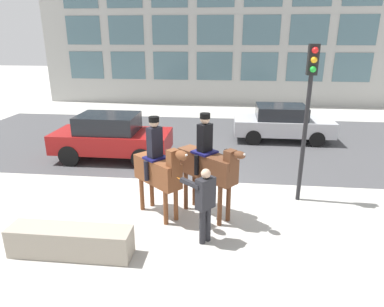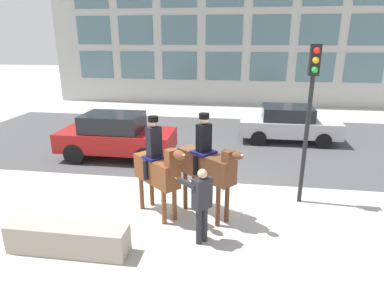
{
  "view_description": "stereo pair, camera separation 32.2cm",
  "coord_description": "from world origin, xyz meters",
  "px_view_note": "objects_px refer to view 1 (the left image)",
  "views": [
    {
      "loc": [
        0.96,
        -9.07,
        4.21
      ],
      "look_at": [
        0.09,
        -0.95,
        1.39
      ],
      "focal_mm": 32.0,
      "sensor_mm": 36.0,
      "label": 1
    },
    {
      "loc": [
        1.28,
        -9.03,
        4.21
      ],
      "look_at": [
        0.09,
        -0.95,
        1.39
      ],
      "focal_mm": 32.0,
      "sensor_mm": 36.0,
      "label": 2
    }
  ],
  "objects_px": {
    "mounted_horse_lead": "(158,168)",
    "planter_ledge": "(71,241)",
    "street_car_near_lane": "(111,137)",
    "traffic_light": "(308,100)",
    "pedestrian_bystander": "(205,200)",
    "mounted_horse_companion": "(208,164)",
    "street_car_far_lane": "(282,122)"
  },
  "relations": [
    {
      "from": "pedestrian_bystander",
      "to": "street_car_far_lane",
      "type": "relative_size",
      "value": 0.42
    },
    {
      "from": "mounted_horse_lead",
      "to": "planter_ledge",
      "type": "xyz_separation_m",
      "value": [
        -1.46,
        -1.79,
        -0.95
      ]
    },
    {
      "from": "street_car_far_lane",
      "to": "planter_ledge",
      "type": "height_order",
      "value": "street_car_far_lane"
    },
    {
      "from": "pedestrian_bystander",
      "to": "traffic_light",
      "type": "relative_size",
      "value": 0.42
    },
    {
      "from": "pedestrian_bystander",
      "to": "traffic_light",
      "type": "bearing_deg",
      "value": -95.2
    },
    {
      "from": "street_car_near_lane",
      "to": "mounted_horse_companion",
      "type": "bearing_deg",
      "value": -45.3
    },
    {
      "from": "mounted_horse_lead",
      "to": "street_car_far_lane",
      "type": "distance_m",
      "value": 7.97
    },
    {
      "from": "planter_ledge",
      "to": "mounted_horse_lead",
      "type": "bearing_deg",
      "value": 50.77
    },
    {
      "from": "mounted_horse_companion",
      "to": "traffic_light",
      "type": "xyz_separation_m",
      "value": [
        2.4,
        1.09,
        1.35
      ]
    },
    {
      "from": "mounted_horse_lead",
      "to": "traffic_light",
      "type": "xyz_separation_m",
      "value": [
        3.55,
        1.23,
        1.45
      ]
    },
    {
      "from": "traffic_light",
      "to": "planter_ledge",
      "type": "xyz_separation_m",
      "value": [
        -5.01,
        -3.02,
        -2.4
      ]
    },
    {
      "from": "mounted_horse_companion",
      "to": "pedestrian_bystander",
      "type": "height_order",
      "value": "mounted_horse_companion"
    },
    {
      "from": "mounted_horse_lead",
      "to": "traffic_light",
      "type": "height_order",
      "value": "traffic_light"
    },
    {
      "from": "mounted_horse_lead",
      "to": "mounted_horse_companion",
      "type": "distance_m",
      "value": 1.17
    },
    {
      "from": "mounted_horse_lead",
      "to": "mounted_horse_companion",
      "type": "height_order",
      "value": "mounted_horse_companion"
    },
    {
      "from": "street_car_near_lane",
      "to": "traffic_light",
      "type": "relative_size",
      "value": 1.01
    },
    {
      "from": "traffic_light",
      "to": "street_car_near_lane",
      "type": "bearing_deg",
      "value": 156.84
    },
    {
      "from": "mounted_horse_lead",
      "to": "street_car_far_lane",
      "type": "xyz_separation_m",
      "value": [
        3.86,
        6.95,
        -0.5
      ]
    },
    {
      "from": "planter_ledge",
      "to": "mounted_horse_companion",
      "type": "bearing_deg",
      "value": 36.32
    },
    {
      "from": "mounted_horse_lead",
      "to": "pedestrian_bystander",
      "type": "height_order",
      "value": "mounted_horse_lead"
    },
    {
      "from": "mounted_horse_companion",
      "to": "street_car_near_lane",
      "type": "xyz_separation_m",
      "value": [
        -3.64,
        3.67,
        -0.51
      ]
    },
    {
      "from": "mounted_horse_lead",
      "to": "mounted_horse_companion",
      "type": "relative_size",
      "value": 0.97
    },
    {
      "from": "pedestrian_bystander",
      "to": "mounted_horse_companion",
      "type": "bearing_deg",
      "value": -47.95
    },
    {
      "from": "traffic_light",
      "to": "planter_ledge",
      "type": "height_order",
      "value": "traffic_light"
    },
    {
      "from": "mounted_horse_companion",
      "to": "traffic_light",
      "type": "height_order",
      "value": "traffic_light"
    },
    {
      "from": "mounted_horse_companion",
      "to": "pedestrian_bystander",
      "type": "xyz_separation_m",
      "value": [
        0.02,
        -1.17,
        -0.37
      ]
    },
    {
      "from": "mounted_horse_companion",
      "to": "pedestrian_bystander",
      "type": "relative_size",
      "value": 1.51
    },
    {
      "from": "street_car_far_lane",
      "to": "planter_ledge",
      "type": "relative_size",
      "value": 1.62
    },
    {
      "from": "traffic_light",
      "to": "mounted_horse_companion",
      "type": "bearing_deg",
      "value": -155.45
    },
    {
      "from": "mounted_horse_lead",
      "to": "planter_ledge",
      "type": "bearing_deg",
      "value": -87.63
    },
    {
      "from": "mounted_horse_lead",
      "to": "mounted_horse_companion",
      "type": "bearing_deg",
      "value": 48.3
    },
    {
      "from": "mounted_horse_companion",
      "to": "street_car_near_lane",
      "type": "height_order",
      "value": "mounted_horse_companion"
    }
  ]
}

